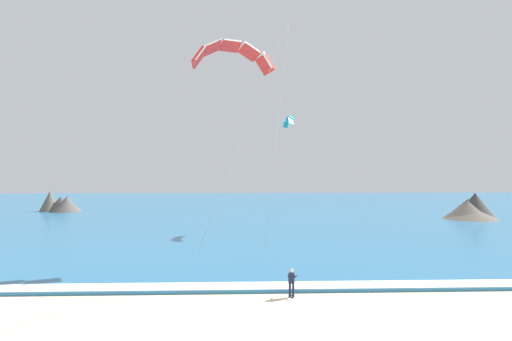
# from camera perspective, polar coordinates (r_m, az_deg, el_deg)

# --- Properties ---
(sea) EXTENTS (200.00, 120.00, 0.20)m
(sea) POSITION_cam_1_polar(r_m,az_deg,el_deg) (86.15, -1.28, -4.99)
(sea) COLOR teal
(sea) RESTS_ON ground
(surf_foam) EXTENTS (200.00, 1.79, 0.04)m
(surf_foam) POSITION_cam_1_polar(r_m,az_deg,el_deg) (27.79, 0.75, -14.97)
(surf_foam) COLOR white
(surf_foam) RESTS_ON sea
(surfboard) EXTENTS (0.83, 1.47, 0.09)m
(surfboard) POSITION_cam_1_polar(r_m,az_deg,el_deg) (26.16, 4.71, -16.35)
(surfboard) COLOR white
(surfboard) RESTS_ON ground
(kitesurfer) EXTENTS (0.62, 0.62, 1.69)m
(kitesurfer) POSITION_cam_1_polar(r_m,az_deg,el_deg) (25.94, 4.72, -14.40)
(kitesurfer) COLOR #191E38
(kitesurfer) RESTS_ON ground
(kite_primary) EXTENTS (6.63, 10.73, 16.66)m
(kite_primary) POSITION_cam_1_polar(r_m,az_deg,el_deg) (35.75, -3.19, 15.14)
(kite_primary) COLOR red
(kite_distant) EXTENTS (1.23, 3.91, 1.41)m
(kite_distant) POSITION_cam_1_polar(r_m,az_deg,el_deg) (52.26, 4.41, 6.68)
(kite_distant) COLOR teal
(headland_right) EXTENTS (8.58, 8.73, 4.15)m
(headland_right) POSITION_cam_1_polar(r_m,az_deg,el_deg) (73.30, 26.45, -4.66)
(headland_right) COLOR #47423D
(headland_right) RESTS_ON ground
(headland_left) EXTENTS (8.06, 6.23, 3.86)m
(headland_left) POSITION_cam_1_polar(r_m,az_deg,el_deg) (85.12, -24.27, -4.05)
(headland_left) COLOR #56514C
(headland_left) RESTS_ON ground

